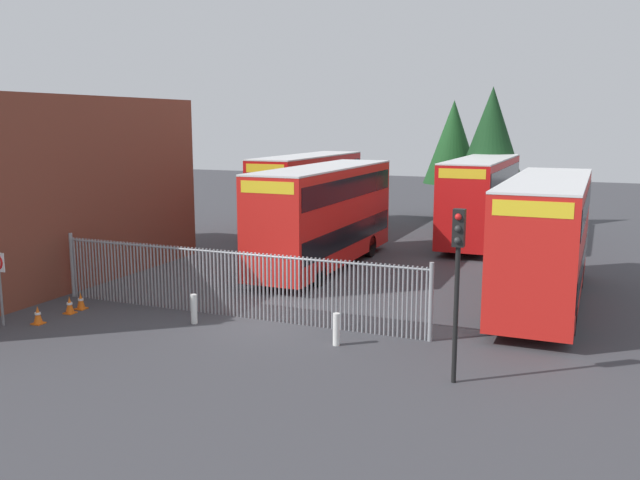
% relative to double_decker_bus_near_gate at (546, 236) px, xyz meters
% --- Properties ---
extents(ground_plane, '(100.00, 100.00, 0.00)m').
position_rel_double_decker_bus_near_gate_xyz_m(ground_plane, '(-7.81, 2.43, -2.42)').
color(ground_plane, '#3D3D42').
extents(palisade_fence, '(13.40, 0.14, 2.35)m').
position_rel_double_decker_bus_near_gate_xyz_m(palisade_fence, '(-9.29, -5.57, -1.24)').
color(palisade_fence, gray).
rests_on(palisade_fence, ground).
extents(double_decker_bus_near_gate, '(2.54, 10.81, 4.42)m').
position_rel_double_decker_bus_near_gate_xyz_m(double_decker_bus_near_gate, '(0.00, 0.00, 0.00)').
color(double_decker_bus_near_gate, red).
rests_on(double_decker_bus_near_gate, ground).
extents(double_decker_bus_behind_fence_left, '(2.54, 10.81, 4.42)m').
position_rel_double_decker_bus_near_gate_xyz_m(double_decker_bus_behind_fence_left, '(-9.36, 2.62, 0.00)').
color(double_decker_bus_behind_fence_left, red).
rests_on(double_decker_bus_behind_fence_left, ground).
extents(double_decker_bus_behind_fence_right, '(2.54, 10.81, 4.42)m').
position_rel_double_decker_bus_near_gate_xyz_m(double_decker_bus_behind_fence_right, '(-4.17, 11.68, 0.00)').
color(double_decker_bus_behind_fence_right, red).
rests_on(double_decker_bus_behind_fence_right, ground).
extents(double_decker_bus_far_back, '(2.54, 10.81, 4.42)m').
position_rel_double_decker_bus_near_gate_xyz_m(double_decker_bus_far_back, '(-13.92, 11.30, 0.00)').
color(double_decker_bus_far_back, red).
rests_on(double_decker_bus_far_back, ground).
extents(bollard_near_left, '(0.20, 0.20, 0.95)m').
position_rel_double_decker_bus_near_gate_xyz_m(bollard_near_left, '(-9.98, -6.74, -1.95)').
color(bollard_near_left, silver).
rests_on(bollard_near_left, ground).
extents(bollard_center_front, '(0.20, 0.20, 0.95)m').
position_rel_double_decker_bus_near_gate_xyz_m(bollard_center_front, '(-5.04, -6.98, -1.95)').
color(bollard_center_front, silver).
rests_on(bollard_center_front, ground).
extents(traffic_cone_by_gate, '(0.34, 0.34, 0.59)m').
position_rel_double_decker_bus_near_gate_xyz_m(traffic_cone_by_gate, '(-14.43, -7.39, -2.13)').
color(traffic_cone_by_gate, orange).
rests_on(traffic_cone_by_gate, ground).
extents(traffic_cone_mid_forecourt, '(0.34, 0.34, 0.59)m').
position_rel_double_decker_bus_near_gate_xyz_m(traffic_cone_mid_forecourt, '(-14.51, -8.70, -2.13)').
color(traffic_cone_mid_forecourt, orange).
rests_on(traffic_cone_mid_forecourt, ground).
extents(traffic_cone_near_kerb, '(0.34, 0.34, 0.59)m').
position_rel_double_decker_bus_near_gate_xyz_m(traffic_cone_near_kerb, '(-14.46, -6.83, -2.13)').
color(traffic_cone_near_kerb, orange).
rests_on(traffic_cone_near_kerb, ground).
extents(traffic_light_kerbside, '(0.28, 0.33, 4.30)m').
position_rel_double_decker_bus_near_gate_xyz_m(traffic_light_kerbside, '(-1.36, -8.48, 0.56)').
color(traffic_light_kerbside, black).
rests_on(traffic_light_kerbside, ground).
extents(tree_tall_back, '(4.21, 4.21, 8.36)m').
position_rel_double_decker_bus_near_gate_xyz_m(tree_tall_back, '(-4.63, 17.30, 2.91)').
color(tree_tall_back, '#4C3823').
rests_on(tree_tall_back, ground).
extents(tree_short_side, '(3.73, 3.73, 7.67)m').
position_rel_double_decker_bus_near_gate_xyz_m(tree_short_side, '(-7.41, 19.75, 2.56)').
color(tree_short_side, '#4C3823').
rests_on(tree_short_side, ground).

